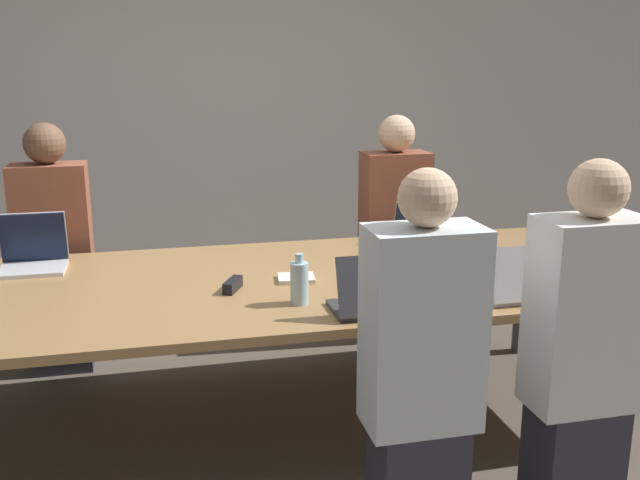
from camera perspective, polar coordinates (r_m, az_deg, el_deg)
The scene contains 17 objects.
ground_plane at distance 3.61m, azimuth -3.88°, elevation -14.23°, with size 24.00×24.00×0.00m, color brown.
curtain_wall at distance 5.63m, azimuth -8.35°, elevation 10.87°, with size 12.00×0.06×2.80m.
conference_table at distance 3.34m, azimuth -4.07°, elevation -4.00°, with size 3.55×1.37×0.72m.
laptop_far_left at distance 3.75m, azimuth -21.99°, elevation -0.97°, with size 0.31×0.26×0.27m.
person_far_left at distance 4.20m, azimuth -20.44°, elevation -0.98°, with size 0.40×0.24×1.40m.
laptop_far_right at distance 4.02m, azimuth 8.36°, elevation 0.79°, with size 0.33×0.23×0.24m.
person_far_right at distance 4.44m, azimuth 5.95°, elevation 0.67°, with size 0.40×0.24×1.40m.
cup_far_right at distance 4.11m, azimuth 11.88°, elevation 0.67°, with size 0.08×0.08×0.10m.
laptop_near_midright at distance 2.87m, azimuth 4.27°, elevation -4.54°, with size 0.32×0.25×0.25m.
person_near_midright at distance 2.57m, azimuth 8.08°, elevation -10.10°, with size 0.40×0.24×1.38m.
cup_near_midright at distance 3.00m, azimuth 8.25°, elevation -4.51°, with size 0.09×0.09×0.08m.
bottle_near_midright at distance 2.97m, azimuth -1.67°, elevation -3.40°, with size 0.08×0.08×0.22m.
laptop_near_right at distance 3.14m, azimuth 15.82°, elevation -3.41°, with size 0.33×0.25×0.25m.
person_near_right at distance 2.85m, azimuth 20.30°, elevation -8.22°, with size 0.40×0.24×1.39m.
cup_near_right at distance 3.29m, azimuth 19.45°, elevation -3.29°, with size 0.08×0.08×0.10m.
stapler at distance 3.18m, azimuth -6.99°, elevation -3.59°, with size 0.11×0.15×0.05m.
notebook at distance 3.31m, azimuth -1.92°, elevation -3.08°, with size 0.18×0.16×0.02m.
Camera 1 is at (-0.50, -3.13, 1.72)m, focal length 40.00 mm.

